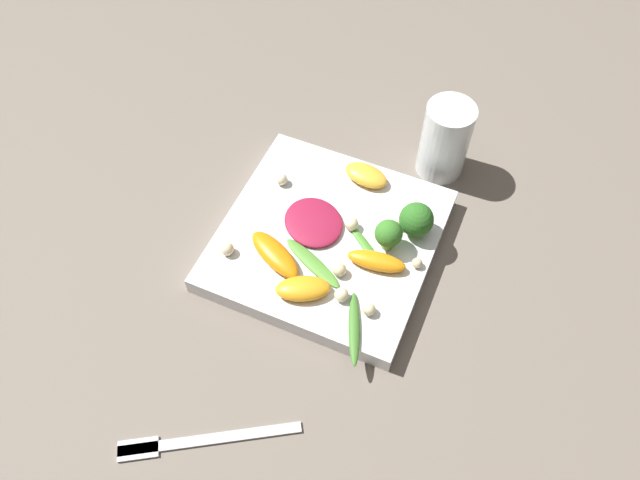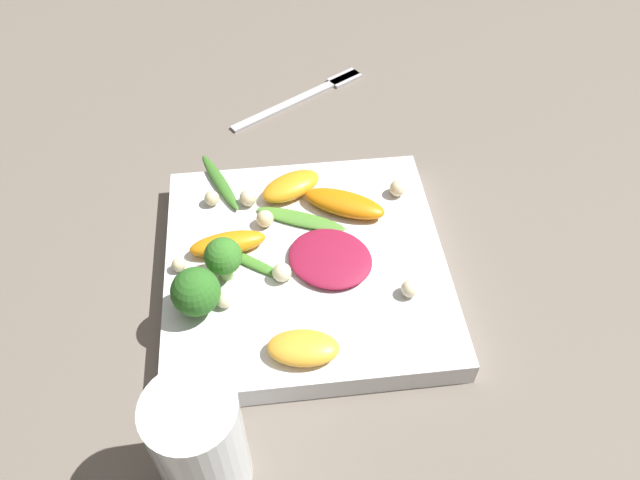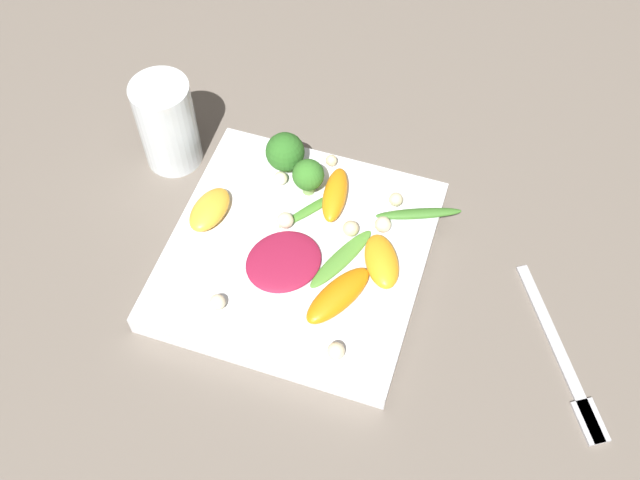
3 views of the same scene
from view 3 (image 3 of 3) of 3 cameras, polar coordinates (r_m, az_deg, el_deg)
The scene contains 22 objects.
ground_plane at distance 0.77m, azimuth -1.70°, elevation -1.62°, with size 2.40×2.40×0.00m, color #6B6056.
plate at distance 0.75m, azimuth -1.73°, elevation -1.12°, with size 0.25×0.25×0.03m.
drinking_glass at distance 0.82m, azimuth -11.57°, elevation 8.66°, with size 0.06×0.06×0.11m.
fork at distance 0.74m, azimuth 18.35°, elevation -9.30°, with size 0.11×0.17×0.01m.
radicchio_leaf_0 at distance 0.73m, azimuth -2.79°, elevation -1.64°, with size 0.10×0.10×0.01m.
orange_segment_0 at distance 0.77m, azimuth -8.40°, elevation 2.32°, with size 0.04×0.06×0.02m.
orange_segment_1 at distance 0.73m, azimuth 4.72°, elevation -1.62°, with size 0.06×0.07×0.02m.
orange_segment_2 at distance 0.77m, azimuth 1.16°, elevation 3.48°, with size 0.03×0.07×0.02m.
orange_segment_3 at distance 0.71m, azimuth 1.38°, elevation -4.24°, with size 0.06×0.08×0.02m.
broccoli_floret_0 at distance 0.79m, azimuth -2.68°, elevation 6.70°, with size 0.04×0.04×0.05m.
broccoli_floret_1 at distance 0.76m, azimuth -0.90°, elevation 4.93°, with size 0.03×0.03×0.04m.
arugula_sprig_0 at distance 0.77m, azimuth -0.53°, elevation 2.47°, with size 0.06×0.07×0.00m.
arugula_sprig_1 at distance 0.73m, azimuth 1.67°, elevation -1.32°, with size 0.05×0.09×0.01m.
arugula_sprig_2 at distance 0.77m, azimuth 7.52°, elevation 2.01°, with size 0.09×0.04×0.01m.
macadamia_nut_0 at distance 0.80m, azimuth 1.04°, elevation 6.04°, with size 0.01×0.01×0.01m.
macadamia_nut_1 at distance 0.75m, azimuth 4.81°, elevation 1.18°, with size 0.02×0.02×0.02m.
macadamia_nut_2 at distance 0.75m, azimuth -2.66°, elevation 1.50°, with size 0.02×0.02×0.02m.
macadamia_nut_3 at distance 0.68m, azimuth 1.23°, elevation -8.45°, with size 0.02×0.02×0.02m.
macadamia_nut_4 at distance 0.77m, azimuth 5.81°, elevation 3.09°, with size 0.01×0.01×0.01m.
macadamia_nut_5 at distance 0.79m, azimuth -3.01°, elevation 4.72°, with size 0.01×0.01×0.01m.
macadamia_nut_6 at distance 0.71m, azimuth -7.81°, elevation -4.71°, with size 0.02×0.02×0.02m.
macadamia_nut_7 at distance 0.75m, azimuth 2.36°, elevation 0.88°, with size 0.02×0.02×0.02m.
Camera 3 is at (-0.15, 0.37, 0.65)m, focal length 42.00 mm.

